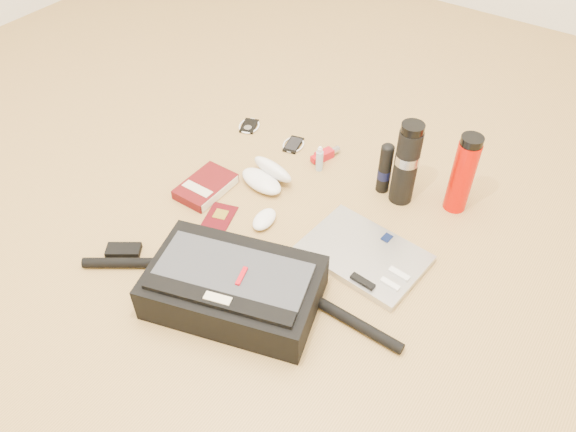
{
  "coord_description": "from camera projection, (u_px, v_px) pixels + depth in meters",
  "views": [
    {
      "loc": [
        0.74,
        -0.95,
        1.28
      ],
      "look_at": [
        0.02,
        0.09,
        0.06
      ],
      "focal_mm": 35.0,
      "sensor_mm": 36.0,
      "label": 1
    }
  ],
  "objects": [
    {
      "name": "passport",
      "position": [
        220.0,
        217.0,
        1.84
      ],
      "size": [
        0.12,
        0.14,
        0.01
      ],
      "rotation": [
        0.0,
        0.0,
        0.3
      ],
      "color": "#47060C",
      "rests_on": "ground"
    },
    {
      "name": "laptop",
      "position": [
        364.0,
        255.0,
        1.71
      ],
      "size": [
        0.38,
        0.28,
        0.03
      ],
      "rotation": [
        0.0,
        0.0,
        -0.09
      ],
      "color": "#B2B2B4",
      "rests_on": "ground"
    },
    {
      "name": "sunglasses_case",
      "position": [
        267.0,
        175.0,
        1.94
      ],
      "size": [
        0.19,
        0.17,
        0.1
      ],
      "rotation": [
        0.0,
        0.0,
        -0.17
      ],
      "color": "white",
      "rests_on": "ground"
    },
    {
      "name": "aerosol_can",
      "position": [
        385.0,
        168.0,
        1.87
      ],
      "size": [
        0.06,
        0.06,
        0.19
      ],
      "rotation": [
        0.0,
        0.0,
        0.33
      ],
      "color": "black",
      "rests_on": "ground"
    },
    {
      "name": "inhaler",
      "position": [
        325.0,
        154.0,
        2.05
      ],
      "size": [
        0.06,
        0.12,
        0.03
      ],
      "rotation": [
        0.0,
        0.0,
        -0.35
      ],
      "color": "#AD121B",
      "rests_on": "ground"
    },
    {
      "name": "ground",
      "position": [
        267.0,
        244.0,
        1.75
      ],
      "size": [
        4.0,
        4.0,
        0.0
      ],
      "primitive_type": "plane",
      "color": "#AB8447",
      "rests_on": "ground"
    },
    {
      "name": "thermos_red",
      "position": [
        463.0,
        174.0,
        1.78
      ],
      "size": [
        0.1,
        0.1,
        0.28
      ],
      "rotation": [
        0.0,
        0.0,
        0.38
      ],
      "color": "#C70B00",
      "rests_on": "ground"
    },
    {
      "name": "ipod",
      "position": [
        249.0,
        126.0,
        2.2
      ],
      "size": [
        0.1,
        0.11,
        0.01
      ],
      "rotation": [
        0.0,
        0.0,
        0.37
      ],
      "color": "black",
      "rests_on": "ground"
    },
    {
      "name": "messenger_bag",
      "position": [
        233.0,
        287.0,
        1.55
      ],
      "size": [
        0.93,
        0.41,
        0.13
      ],
      "rotation": [
        0.0,
        0.0,
        0.29
      ],
      "color": "black",
      "rests_on": "ground"
    },
    {
      "name": "spray_bottle",
      "position": [
        320.0,
        160.0,
        1.99
      ],
      "size": [
        0.03,
        0.03,
        0.1
      ],
      "rotation": [
        0.0,
        0.0,
        0.14
      ],
      "color": "#98B4C9",
      "rests_on": "ground"
    },
    {
      "name": "thermos_black",
      "position": [
        406.0,
        163.0,
        1.8
      ],
      "size": [
        0.09,
        0.09,
        0.3
      ],
      "rotation": [
        0.0,
        0.0,
        -0.18
      ],
      "color": "black",
      "rests_on": "ground"
    },
    {
      "name": "book",
      "position": [
        206.0,
        187.0,
        1.92
      ],
      "size": [
        0.13,
        0.2,
        0.04
      ],
      "rotation": [
        0.0,
        0.0,
        -0.01
      ],
      "color": "#4E0B0D",
      "rests_on": "ground"
    },
    {
      "name": "phone",
      "position": [
        293.0,
        144.0,
        2.12
      ],
      "size": [
        0.09,
        0.11,
        0.01
      ],
      "rotation": [
        0.0,
        0.0,
        0.24
      ],
      "color": "black",
      "rests_on": "ground"
    },
    {
      "name": "mouse",
      "position": [
        264.0,
        219.0,
        1.81
      ],
      "size": [
        0.08,
        0.11,
        0.03
      ],
      "rotation": [
        0.0,
        0.0,
        0.12
      ],
      "color": "white",
      "rests_on": "ground"
    }
  ]
}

